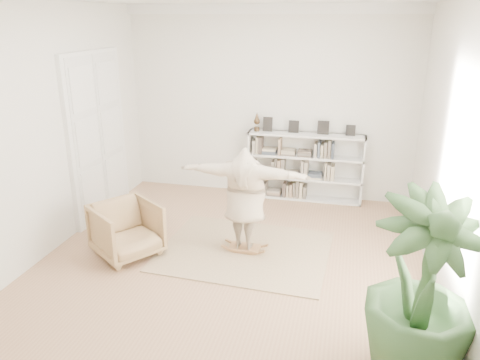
% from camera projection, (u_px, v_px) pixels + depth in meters
% --- Properties ---
extents(floor, '(6.00, 6.00, 0.00)m').
position_uv_depth(floor, '(231.00, 263.00, 6.77)').
color(floor, '#9C7150').
rests_on(floor, ground).
extents(room_shell, '(6.00, 6.00, 6.00)m').
position_uv_depth(room_shell, '(271.00, 9.00, 8.30)').
color(room_shell, silver).
rests_on(room_shell, floor).
extents(doors, '(0.09, 1.78, 2.92)m').
position_uv_depth(doors, '(98.00, 137.00, 8.09)').
color(doors, white).
rests_on(doors, floor).
extents(bookshelf, '(2.20, 0.35, 1.64)m').
position_uv_depth(bookshelf, '(305.00, 167.00, 8.98)').
color(bookshelf, silver).
rests_on(bookshelf, floor).
extents(armchair, '(1.22, 1.22, 0.81)m').
position_uv_depth(armchair, '(127.00, 230.00, 6.90)').
color(armchair, tan).
rests_on(armchair, floor).
extents(rug, '(2.59, 2.12, 0.02)m').
position_uv_depth(rug, '(245.00, 251.00, 7.12)').
color(rug, tan).
rests_on(rug, floor).
extents(rocker_board, '(0.48, 0.30, 0.10)m').
position_uv_depth(rocker_board, '(245.00, 248.00, 7.10)').
color(rocker_board, olive).
rests_on(rocker_board, rug).
extents(person, '(1.94, 0.61, 1.56)m').
position_uv_depth(person, '(245.00, 197.00, 6.82)').
color(person, tan).
rests_on(person, rocker_board).
extents(houseplant, '(1.40, 1.40, 1.90)m').
position_uv_depth(houseplant, '(421.00, 289.00, 4.41)').
color(houseplant, '#2E5028').
rests_on(houseplant, floor).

